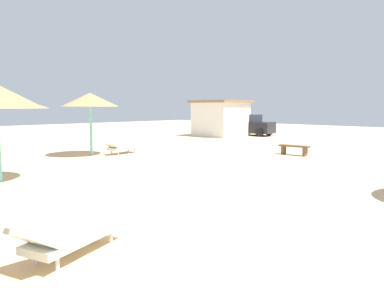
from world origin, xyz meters
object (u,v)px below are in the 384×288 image
at_px(lounger_0, 121,148).
at_px(parked_car, 249,125).
at_px(parasol_0, 90,100).
at_px(lounger_3, 69,237).
at_px(beach_cabana, 221,118).
at_px(bench_0, 294,148).

distance_m(lounger_0, parked_car, 14.61).
height_order(parasol_0, lounger_3, parasol_0).
relative_size(parked_car, beach_cabana, 1.08).
xyz_separation_m(lounger_3, bench_0, (-3.58, 13.43, 0.03)).
bearing_deg(parked_car, parasol_0, -82.50).
distance_m(lounger_3, bench_0, 13.89).
bearing_deg(parasol_0, lounger_0, 68.47).
relative_size(parasol_0, beach_cabana, 0.78).
height_order(lounger_3, bench_0, lounger_3).
relative_size(lounger_0, bench_0, 1.31).
xyz_separation_m(lounger_3, beach_cabana, (-13.82, 19.98, 1.15)).
bearing_deg(parked_car, bench_0, -44.09).
distance_m(lounger_0, lounger_3, 12.69).
distance_m(parked_car, beach_cabana, 2.59).
xyz_separation_m(parasol_0, parked_car, (-2.07, 15.73, -1.85)).
bearing_deg(lounger_3, parasol_0, 148.55).
distance_m(parasol_0, parked_car, 15.97).
xyz_separation_m(bench_0, parked_car, (-9.04, 8.75, 0.48)).
bearing_deg(lounger_3, parked_car, 119.63).
distance_m(bench_0, parked_car, 12.59).
relative_size(lounger_3, beach_cabana, 0.52).
xyz_separation_m(parasol_0, lounger_3, (10.54, -6.45, -2.36)).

